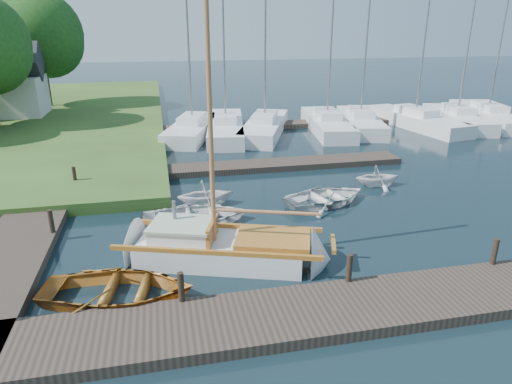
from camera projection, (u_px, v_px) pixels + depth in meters
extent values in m
plane|color=black|center=(256.00, 222.00, 16.83)|extent=(160.00, 160.00, 0.00)
cube|color=#30271F|center=(307.00, 314.00, 11.28)|extent=(18.00, 2.20, 0.30)
cube|color=#30271F|center=(36.00, 216.00, 17.04)|extent=(2.20, 18.00, 0.30)
cube|color=#30271F|center=(268.00, 165.00, 23.14)|extent=(14.00, 1.60, 0.30)
cube|color=#30271F|center=(343.00, 122.00, 33.43)|extent=(30.00, 1.60, 0.30)
cylinder|color=black|center=(181.00, 287.00, 11.41)|extent=(0.16, 0.16, 0.80)
cylinder|color=black|center=(349.00, 268.00, 12.30)|extent=(0.16, 0.16, 0.80)
cylinder|color=black|center=(495.00, 251.00, 13.19)|extent=(0.16, 0.16, 0.80)
cylinder|color=black|center=(51.00, 221.00, 15.21)|extent=(0.16, 0.16, 0.80)
cylinder|color=black|center=(74.00, 176.00, 19.79)|extent=(0.16, 0.16, 0.80)
cube|color=silver|center=(221.00, 253.00, 14.08)|extent=(5.38, 3.49, 0.90)
cone|color=silver|center=(321.00, 259.00, 13.76)|extent=(1.86, 2.27, 1.96)
cone|color=silver|center=(129.00, 248.00, 14.39)|extent=(1.57, 2.18, 1.96)
cube|color=brown|center=(226.00, 226.00, 14.78)|extent=(5.91, 2.09, 0.14)
cube|color=brown|center=(215.00, 253.00, 13.03)|extent=(5.91, 2.09, 0.14)
cube|color=brown|center=(333.00, 244.00, 13.55)|extent=(0.46, 1.08, 0.14)
cube|color=silver|center=(182.00, 232.00, 13.98)|extent=(2.15, 1.90, 0.44)
cube|color=#AFC3A7|center=(182.00, 224.00, 13.89)|extent=(2.28, 2.03, 0.08)
cube|color=brown|center=(212.00, 231.00, 13.85)|extent=(0.56, 1.37, 0.60)
cylinder|color=slate|center=(174.00, 210.00, 14.09)|extent=(0.12, 0.12, 0.60)
cube|color=brown|center=(273.00, 240.00, 13.73)|extent=(2.56, 2.12, 0.20)
cylinder|color=#A56644|center=(210.00, 102.00, 12.50)|extent=(0.14, 0.14, 8.40)
cylinder|color=#A56644|center=(267.00, 212.00, 13.44)|extent=(3.06, 1.11, 0.10)
imported|color=brown|center=(117.00, 286.00, 11.98)|extent=(4.47, 3.57, 0.83)
imported|color=silver|center=(195.00, 214.00, 16.60)|extent=(3.84, 2.76, 0.79)
imported|color=silver|center=(205.00, 192.00, 18.19)|extent=(2.32, 2.03, 1.18)
imported|color=silver|center=(326.00, 195.00, 18.50)|extent=(4.05, 3.32, 0.73)
imported|color=silver|center=(378.00, 175.00, 20.47)|extent=(2.15, 1.90, 1.07)
cube|color=silver|center=(193.00, 129.00, 29.64)|extent=(4.48, 7.96, 0.90)
cube|color=silver|center=(192.00, 119.00, 29.40)|extent=(2.17, 2.98, 0.50)
cylinder|color=slate|center=(188.00, 40.00, 27.72)|extent=(0.12, 0.12, 10.18)
cube|color=silver|center=(226.00, 128.00, 30.14)|extent=(3.58, 9.51, 0.90)
cube|color=silver|center=(225.00, 117.00, 29.90)|extent=(1.88, 3.42, 0.50)
cylinder|color=slate|center=(224.00, 44.00, 28.30)|extent=(0.12, 0.12, 9.71)
cube|color=silver|center=(265.00, 127.00, 30.26)|extent=(5.23, 8.91, 0.90)
cube|color=silver|center=(265.00, 117.00, 30.02)|extent=(2.42, 3.35, 0.50)
cylinder|color=slate|center=(265.00, 34.00, 28.24)|extent=(0.12, 0.12, 10.80)
cube|color=silver|center=(327.00, 124.00, 31.28)|extent=(3.48, 9.00, 0.90)
cube|color=silver|center=(327.00, 114.00, 31.03)|extent=(1.84, 3.24, 0.50)
cylinder|color=slate|center=(332.00, 27.00, 29.10)|extent=(0.12, 0.12, 11.69)
cube|color=silver|center=(360.00, 122.00, 31.85)|extent=(4.18, 8.70, 0.90)
cube|color=silver|center=(361.00, 112.00, 31.61)|extent=(2.07, 3.20, 0.50)
cylinder|color=slate|center=(366.00, 43.00, 30.03)|extent=(0.12, 0.12, 9.65)
cube|color=silver|center=(415.00, 121.00, 32.35)|extent=(3.65, 9.33, 0.90)
cube|color=silver|center=(416.00, 111.00, 32.11)|extent=(1.90, 3.37, 0.50)
cylinder|color=slate|center=(424.00, 47.00, 30.61)|extent=(0.12, 0.12, 9.14)
cube|color=silver|center=(457.00, 119.00, 32.96)|extent=(3.90, 8.63, 0.90)
cube|color=silver|center=(458.00, 109.00, 32.71)|extent=(1.98, 3.15, 0.50)
cylinder|color=slate|center=(467.00, 52.00, 31.34)|extent=(0.12, 0.12, 8.43)
cube|color=silver|center=(488.00, 116.00, 34.05)|extent=(4.65, 10.35, 0.90)
cube|color=silver|center=(489.00, 106.00, 33.81)|extent=(2.24, 3.78, 0.50)
cylinder|color=slate|center=(503.00, 31.00, 31.97)|extent=(0.12, 0.12, 11.11)
cube|color=silver|center=(8.00, 96.00, 33.59)|extent=(5.00, 4.00, 2.80)
cube|color=#303037|center=(1.00, 62.00, 32.75)|extent=(5.25, 2.88, 2.88)
cylinder|color=#332114|center=(47.00, 83.00, 37.50)|extent=(0.36, 0.36, 3.67)
sphere|color=#1A3D12|center=(40.00, 35.00, 36.20)|extent=(6.73, 6.73, 6.73)
sphere|color=#1A3D12|center=(47.00, 41.00, 36.20)|extent=(5.71, 5.71, 5.71)
sphere|color=#1A3D12|center=(34.00, 25.00, 36.24)|extent=(6.12, 6.12, 6.12)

